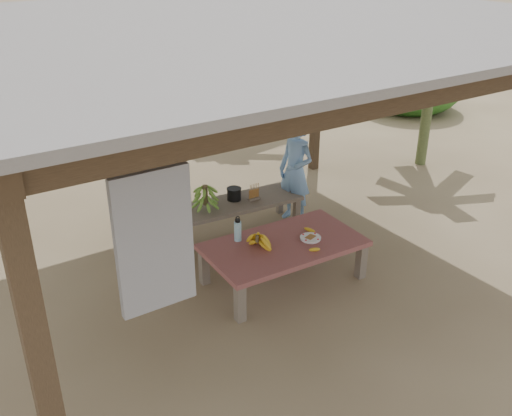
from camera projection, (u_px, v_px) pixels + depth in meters
ground at (250, 274)px, 6.85m from camera, size 80.00×80.00×0.00m
pavilion at (248, 36)px, 5.63m from camera, size 6.60×5.60×2.95m
work_table at (284, 248)px, 6.55m from camera, size 1.84×1.07×0.50m
bench at (222, 209)px, 7.57m from camera, size 2.24×0.78×0.45m
ripe_banana_bunch at (257, 242)px, 6.34m from camera, size 0.38×0.35×0.19m
plate at (310, 238)px, 6.58m from camera, size 0.24×0.24×0.04m
loose_banana_front at (315, 250)px, 6.33m from camera, size 0.15×0.08×0.04m
loose_banana_side at (310, 230)px, 6.76m from camera, size 0.11×0.15×0.04m
water_flask at (238, 230)px, 6.52m from camera, size 0.08×0.08×0.31m
green_banana_stalk at (205, 197)px, 7.37m from camera, size 0.33×0.33×0.35m
cooking_pot at (234, 194)px, 7.67m from camera, size 0.19×0.19×0.16m
skewer_rack at (254, 191)px, 7.65m from camera, size 0.19×0.09×0.24m
woman at (296, 171)px, 7.85m from camera, size 0.47×0.61×1.48m
banana_plant_n at (111, 16)px, 10.89m from camera, size 1.80×1.80×2.76m
banana_plant_e at (439, 22)px, 9.12m from camera, size 1.80×1.80×2.91m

